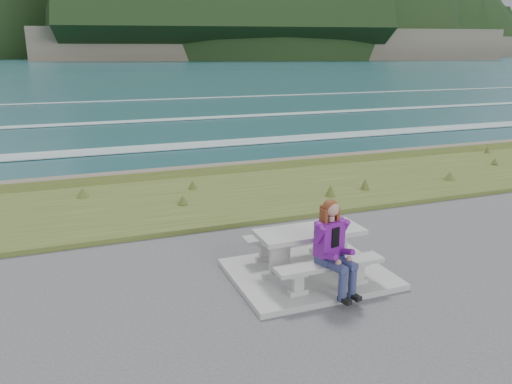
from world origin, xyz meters
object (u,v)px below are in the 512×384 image
bench_landward (330,268)px  seated_woman (336,260)px  picnic_table (310,239)px  bench_seaward (292,238)px

bench_landward → seated_woman: seated_woman is taller
picnic_table → bench_seaward: picnic_table is taller
picnic_table → seated_woman: (0.02, -0.84, -0.04)m
bench_seaward → seated_woman: seated_woman is taller
picnic_table → bench_seaward: 0.74m
picnic_table → bench_landward: 0.74m
bench_seaward → seated_woman: 1.55m
bench_landward → seated_woman: size_ratio=1.23×
seated_woman → picnic_table: bearing=77.9°
picnic_table → bench_landward: bearing=-90.0°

